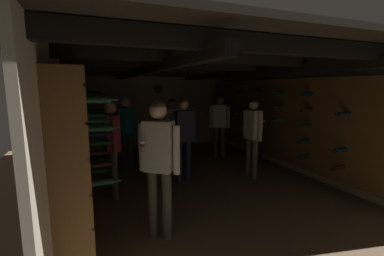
{
  "coord_description": "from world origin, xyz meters",
  "views": [
    {
      "loc": [
        -1.98,
        -4.81,
        1.89
      ],
      "look_at": [
        -0.08,
        -0.07,
        1.08
      ],
      "focal_mm": 24.53,
      "sensor_mm": 36.0,
      "label": 1
    }
  ],
  "objects_px": {
    "person_host_center": "(184,132)",
    "person_guest_far_right": "(219,121)",
    "person_guest_far_left": "(126,126)",
    "person_guest_rear_center": "(173,126)",
    "person_guest_mid_left": "(112,140)",
    "person_guest_near_left": "(159,156)",
    "wine_crate_stack": "(171,146)",
    "person_guest_mid_right": "(253,130)",
    "display_bottle": "(166,130)"
  },
  "relations": [
    {
      "from": "person_guest_far_left",
      "to": "person_guest_mid_left",
      "type": "distance_m",
      "value": 1.7
    },
    {
      "from": "person_guest_far_left",
      "to": "person_guest_rear_center",
      "type": "relative_size",
      "value": 1.02
    },
    {
      "from": "wine_crate_stack",
      "to": "person_guest_far_left",
      "type": "xyz_separation_m",
      "value": [
        -1.22,
        -0.55,
        0.7
      ]
    },
    {
      "from": "person_guest_mid_left",
      "to": "person_guest_far_right",
      "type": "bearing_deg",
      "value": 29.66
    },
    {
      "from": "display_bottle",
      "to": "person_guest_mid_right",
      "type": "relative_size",
      "value": 0.21
    },
    {
      "from": "person_guest_far_left",
      "to": "person_guest_mid_left",
      "type": "xyz_separation_m",
      "value": [
        -0.47,
        -1.64,
        0.01
      ]
    },
    {
      "from": "person_guest_far_left",
      "to": "person_guest_mid_left",
      "type": "bearing_deg",
      "value": -105.85
    },
    {
      "from": "person_guest_rear_center",
      "to": "person_guest_near_left",
      "type": "relative_size",
      "value": 0.94
    },
    {
      "from": "person_host_center",
      "to": "person_guest_rear_center",
      "type": "bearing_deg",
      "value": 84.83
    },
    {
      "from": "wine_crate_stack",
      "to": "display_bottle",
      "type": "relative_size",
      "value": 1.71
    },
    {
      "from": "wine_crate_stack",
      "to": "person_guest_far_left",
      "type": "bearing_deg",
      "value": -155.86
    },
    {
      "from": "person_guest_far_left",
      "to": "person_guest_rear_center",
      "type": "distance_m",
      "value": 1.06
    },
    {
      "from": "person_guest_mid_right",
      "to": "person_guest_far_right",
      "type": "xyz_separation_m",
      "value": [
        0.09,
        1.62,
        0.0
      ]
    },
    {
      "from": "wine_crate_stack",
      "to": "person_guest_far_right",
      "type": "height_order",
      "value": "person_guest_far_right"
    },
    {
      "from": "person_guest_mid_left",
      "to": "person_host_center",
      "type": "bearing_deg",
      "value": 12.02
    },
    {
      "from": "wine_crate_stack",
      "to": "person_guest_near_left",
      "type": "xyz_separation_m",
      "value": [
        -1.26,
        -3.63,
        0.76
      ]
    },
    {
      "from": "wine_crate_stack",
      "to": "person_guest_mid_right",
      "type": "distance_m",
      "value": 2.53
    },
    {
      "from": "display_bottle",
      "to": "person_guest_far_right",
      "type": "distance_m",
      "value": 1.46
    },
    {
      "from": "person_guest_far_right",
      "to": "person_host_center",
      "type": "bearing_deg",
      "value": -138.11
    },
    {
      "from": "display_bottle",
      "to": "person_host_center",
      "type": "relative_size",
      "value": 0.21
    },
    {
      "from": "display_bottle",
      "to": "person_guest_rear_center",
      "type": "distance_m",
      "value": 0.97
    },
    {
      "from": "person_guest_far_left",
      "to": "person_guest_far_right",
      "type": "bearing_deg",
      "value": 0.01
    },
    {
      "from": "person_host_center",
      "to": "person_guest_mid_right",
      "type": "distance_m",
      "value": 1.44
    },
    {
      "from": "wine_crate_stack",
      "to": "person_guest_rear_center",
      "type": "bearing_deg",
      "value": -103.92
    },
    {
      "from": "person_guest_rear_center",
      "to": "person_guest_near_left",
      "type": "bearing_deg",
      "value": -110.81
    },
    {
      "from": "display_bottle",
      "to": "person_guest_rear_center",
      "type": "height_order",
      "value": "person_guest_rear_center"
    },
    {
      "from": "person_guest_rear_center",
      "to": "person_guest_far_right",
      "type": "bearing_deg",
      "value": 13.83
    },
    {
      "from": "person_host_center",
      "to": "person_guest_rear_center",
      "type": "height_order",
      "value": "person_host_center"
    },
    {
      "from": "person_guest_rear_center",
      "to": "person_guest_far_right",
      "type": "xyz_separation_m",
      "value": [
        1.41,
        0.35,
        0.02
      ]
    },
    {
      "from": "display_bottle",
      "to": "person_guest_far_left",
      "type": "relative_size",
      "value": 0.21
    },
    {
      "from": "display_bottle",
      "to": "person_guest_far_left",
      "type": "xyz_separation_m",
      "value": [
        -1.11,
        -0.59,
        0.26
      ]
    },
    {
      "from": "person_guest_rear_center",
      "to": "person_guest_mid_right",
      "type": "relative_size",
      "value": 0.99
    },
    {
      "from": "wine_crate_stack",
      "to": "person_guest_far_right",
      "type": "bearing_deg",
      "value": -24.79
    },
    {
      "from": "display_bottle",
      "to": "person_guest_far_left",
      "type": "distance_m",
      "value": 1.28
    },
    {
      "from": "person_guest_far_left",
      "to": "display_bottle",
      "type": "bearing_deg",
      "value": 28.01
    },
    {
      "from": "person_host_center",
      "to": "person_guest_mid_left",
      "type": "relative_size",
      "value": 1.0
    },
    {
      "from": "person_guest_mid_left",
      "to": "person_guest_mid_right",
      "type": "bearing_deg",
      "value": 0.38
    },
    {
      "from": "person_host_center",
      "to": "person_guest_far_right",
      "type": "xyz_separation_m",
      "value": [
        1.5,
        1.35,
        -0.01
      ]
    },
    {
      "from": "person_guest_rear_center",
      "to": "person_guest_mid_right",
      "type": "height_order",
      "value": "person_guest_mid_right"
    },
    {
      "from": "person_guest_mid_right",
      "to": "wine_crate_stack",
      "type": "bearing_deg",
      "value": 116.95
    },
    {
      "from": "person_guest_far_left",
      "to": "person_guest_near_left",
      "type": "relative_size",
      "value": 0.95
    },
    {
      "from": "person_guest_far_left",
      "to": "person_guest_far_right",
      "type": "distance_m",
      "value": 2.41
    },
    {
      "from": "person_guest_rear_center",
      "to": "person_guest_near_left",
      "type": "xyz_separation_m",
      "value": [
        -1.04,
        -2.74,
        0.08
      ]
    },
    {
      "from": "person_guest_far_right",
      "to": "person_guest_near_left",
      "type": "bearing_deg",
      "value": -128.45
    },
    {
      "from": "person_guest_rear_center",
      "to": "person_guest_mid_left",
      "type": "distance_m",
      "value": 1.96
    },
    {
      "from": "person_guest_near_left",
      "to": "person_host_center",
      "type": "bearing_deg",
      "value": 61.36
    },
    {
      "from": "person_guest_near_left",
      "to": "display_bottle",
      "type": "bearing_deg",
      "value": 72.71
    },
    {
      "from": "person_host_center",
      "to": "person_guest_far_left",
      "type": "relative_size",
      "value": 1.01
    },
    {
      "from": "display_bottle",
      "to": "person_guest_far_left",
      "type": "height_order",
      "value": "person_guest_far_left"
    },
    {
      "from": "person_host_center",
      "to": "person_guest_far_right",
      "type": "height_order",
      "value": "person_host_center"
    }
  ]
}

